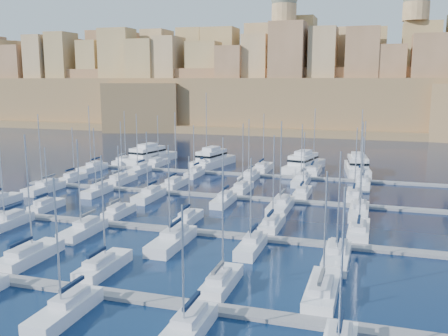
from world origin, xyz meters
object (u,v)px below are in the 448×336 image
(motor_yacht_a, at_px, (149,156))
(motor_yacht_d, at_px, (357,167))
(sailboat_2, at_px, (29,255))
(sailboat_4, at_px, (221,282))
(motor_yacht_b, at_px, (212,159))
(motor_yacht_c, at_px, (304,164))

(motor_yacht_a, xyz_separation_m, motor_yacht_d, (52.89, -0.75, 0.00))
(sailboat_2, xyz_separation_m, motor_yacht_d, (34.67, 69.50, 0.97))
(sailboat_4, distance_m, motor_yacht_b, 74.34)
(sailboat_2, bearing_deg, motor_yacht_b, 90.31)
(motor_yacht_b, bearing_deg, motor_yacht_a, 177.29)
(motor_yacht_d, bearing_deg, motor_yacht_c, 179.12)
(motor_yacht_a, distance_m, motor_yacht_c, 40.61)
(motor_yacht_c, bearing_deg, sailboat_4, -88.51)
(motor_yacht_c, relative_size, motor_yacht_d, 1.03)
(motor_yacht_b, height_order, motor_yacht_d, same)
(motor_yacht_b, xyz_separation_m, motor_yacht_d, (35.06, 0.09, 0.00))
(sailboat_2, distance_m, motor_yacht_d, 77.68)
(motor_yacht_c, bearing_deg, motor_yacht_b, -179.29)
(sailboat_2, height_order, motor_yacht_c, sailboat_2)
(sailboat_2, height_order, motor_yacht_d, sailboat_2)
(sailboat_2, bearing_deg, motor_yacht_a, 104.54)
(motor_yacht_b, bearing_deg, sailboat_2, -89.69)
(motor_yacht_a, bearing_deg, motor_yacht_c, -0.79)
(sailboat_2, xyz_separation_m, motor_yacht_a, (-18.22, 70.25, 0.97))
(sailboat_4, xyz_separation_m, motor_yacht_b, (-24.61, 70.14, 0.99))
(sailboat_4, relative_size, motor_yacht_d, 0.82)
(motor_yacht_b, relative_size, motor_yacht_d, 1.00)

